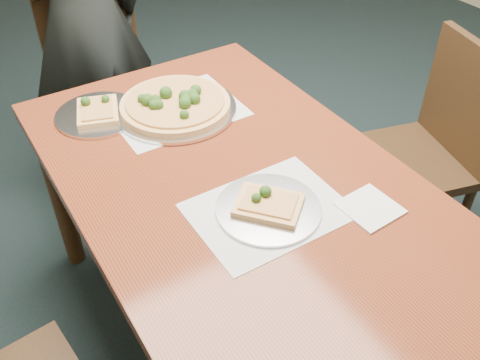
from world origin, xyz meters
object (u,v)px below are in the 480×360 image
pizza_pan (175,105)px  slice_plate_far (98,112)px  dining_table (240,204)px  chair_right (428,145)px  slice_plate_near (268,206)px  chair_far (106,85)px  diner (84,21)px

pizza_pan → slice_plate_far: size_ratio=1.45×
dining_table → chair_right: size_ratio=1.65×
dining_table → slice_plate_near: slice_plate_near is taller
slice_plate_near → chair_far: bearing=90.2°
dining_table → slice_plate_far: slice_plate_far is taller
diner → slice_plate_far: (-0.17, -0.58, -0.06)m
dining_table → chair_far: 1.12m
slice_plate_near → diner: bearing=92.2°
diner → slice_plate_near: bearing=79.9°
diner → slice_plate_near: (0.05, -1.26, -0.06)m
diner → slice_plate_near: size_ratio=5.90×
dining_table → diner: size_ratio=0.91×
chair_far → chair_right: 1.39m
slice_plate_near → slice_plate_far: size_ratio=1.00×
slice_plate_far → slice_plate_near: bearing=-72.2°
chair_far → slice_plate_far: 0.67m
chair_far → slice_plate_far: size_ratio=3.25×
pizza_pan → chair_right: bearing=-24.4°
chair_far → slice_plate_far: bearing=-109.4°
dining_table → slice_plate_far: 0.58m
pizza_pan → slice_plate_near: size_ratio=1.45×
slice_plate_near → slice_plate_far: slice_plate_near is taller
dining_table → chair_far: size_ratio=1.65×
dining_table → slice_plate_near: size_ratio=5.36×
diner → dining_table: bearing=80.3°
diner → slice_plate_far: size_ratio=5.90×
chair_right → dining_table: bearing=-73.1°
dining_table → chair_far: bearing=90.4°
chair_far → pizza_pan: chair_far is taller
pizza_pan → slice_plate_near: 0.57m
chair_right → slice_plate_near: (-0.87, -0.18, 0.25)m
pizza_pan → slice_plate_near: pizza_pan is taller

